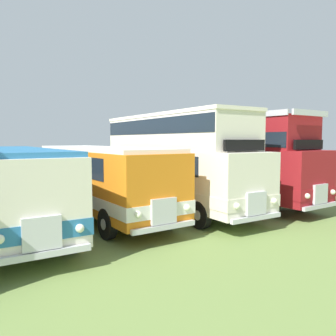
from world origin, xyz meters
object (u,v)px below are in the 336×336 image
bus_fifth_in_row (12,183)px  bus_eighth_in_row (224,157)px  bus_seventh_in_row (173,157)px  bus_sixth_in_row (100,176)px

bus_fifth_in_row → bus_eighth_in_row: size_ratio=0.89×
bus_seventh_in_row → bus_sixth_in_row: bearing=173.9°
bus_sixth_in_row → bus_seventh_in_row: bus_seventh_in_row is taller
bus_fifth_in_row → bus_seventh_in_row: bearing=1.2°
bus_sixth_in_row → bus_eighth_in_row: bearing=-0.7°
bus_fifth_in_row → bus_sixth_in_row: size_ratio=1.00×
bus_fifth_in_row → bus_sixth_in_row: same height
bus_eighth_in_row → bus_seventh_in_row: bearing=-175.4°
bus_fifth_in_row → bus_sixth_in_row: bearing=8.5°
bus_seventh_in_row → bus_eighth_in_row: 3.56m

